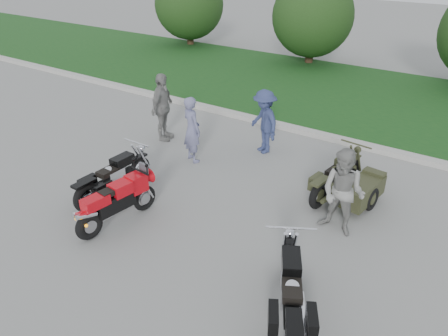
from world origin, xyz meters
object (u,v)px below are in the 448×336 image
Objects in this scene: person_back at (162,107)px; cruiser_left at (111,179)px; cruiser_right at (291,298)px; person_denim at (264,122)px; person_grey at (343,193)px; cruiser_sidecar at (351,186)px; sportbike_red at (115,201)px; person_stripe at (192,129)px.

cruiser_left is at bearing -174.72° from person_back.
person_denim reaches higher than cruiser_right.
person_grey reaches higher than person_denim.
cruiser_sidecar is at bearing 32.71° from cruiser_left.
sportbike_red is 0.87× the size of cruiser_left.
cruiser_left is 1.28× the size of person_stripe.
sportbike_red is at bearing 122.58° from person_stripe.
cruiser_left is 2.56m from person_stripe.
person_denim is (1.27, 1.52, 0.00)m from person_stripe.
person_back is at bearing -175.62° from cruiser_sidecar.
person_stripe is at bearing 173.17° from person_grey.
cruiser_right is 1.22× the size of person_denim.
cruiser_right is 0.98× the size of cruiser_sidecar.
sportbike_red is 1.15m from cruiser_left.
person_denim is (-2.90, 1.17, 0.48)m from cruiser_sidecar.
cruiser_sidecar is 5.75m from person_back.
person_denim is (-3.38, 5.04, 0.41)m from cruiser_right.
person_stripe is 1.67m from person_back.
cruiser_left is 1.15× the size of person_back.
cruiser_right reaches higher than cruiser_sidecar.
cruiser_sidecar is 1.25× the size of person_stripe.
person_back is (-2.10, 3.82, 0.43)m from sportbike_red.
cruiser_right is at bearing 2.39° from sportbike_red.
cruiser_sidecar is 3.16m from person_denim.
person_grey is (0.22, -1.22, 0.50)m from cruiser_sidecar.
person_back reaches higher than person_grey.
cruiser_left is at bearing 139.33° from cruiser_right.
cruiser_left is at bearing 148.66° from sportbike_red.
sportbike_red is 0.91× the size of cruiser_right.
person_back is at bearing -131.78° from person_denim.
person_denim is at bearing 146.97° from person_grey.
person_back is (-5.94, 1.49, 0.08)m from person_grey.
person_stripe is at bearing -168.20° from cruiser_sidecar.
cruiser_right is at bearing -11.07° from cruiser_left.
cruiser_right is 7.47m from person_back.
person_stripe is 4.47m from person_grey.
sportbike_red is at bearing 146.49° from cruiser_right.
person_denim reaches higher than cruiser_left.
person_denim is at bearing 68.52° from cruiser_left.
sportbike_red is 1.12× the size of person_stripe.
person_stripe reaches higher than cruiser_left.
person_back reaches higher than cruiser_sidecar.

